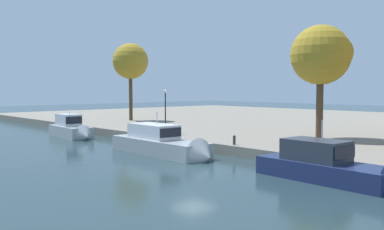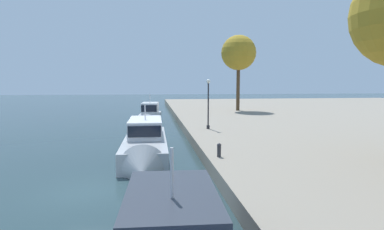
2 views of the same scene
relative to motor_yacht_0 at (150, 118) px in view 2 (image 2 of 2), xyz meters
name	(u,v)px [view 2 (image 2 of 2)]	position (x,y,z in m)	size (l,w,h in m)	color
ground_plane	(86,192)	(22.14, -2.63, -0.72)	(220.00, 220.00, 0.00)	#23383D
motor_yacht_0	(150,118)	(0.00, 0.00, 0.00)	(7.98, 2.88, 4.11)	#9EA3A8
motor_yacht_1	(145,147)	(15.88, -0.16, -0.06)	(10.79, 2.79, 4.29)	#9EA3A8
mooring_bollard_0	(219,150)	(19.71, 3.90, 0.49)	(0.23, 0.23, 0.76)	#2D2D33
lamp_post	(208,101)	(9.49, 5.13, 2.46)	(0.34, 0.34, 4.29)	black
tree_0	(239,53)	(-7.58, 12.54, 8.25)	(4.89, 4.89, 10.59)	#4C3823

